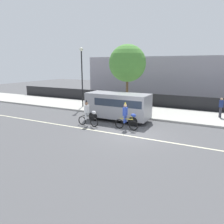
# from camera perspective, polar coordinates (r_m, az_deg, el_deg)

# --- Properties ---
(ground_plane) EXTENTS (80.00, 80.00, 0.00)m
(ground_plane) POSITION_cam_1_polar(r_m,az_deg,el_deg) (14.31, 4.84, -5.62)
(ground_plane) COLOR #4C4C4F
(road_centre_line) EXTENTS (36.00, 0.14, 0.01)m
(road_centre_line) POSITION_cam_1_polar(r_m,az_deg,el_deg) (13.87, 4.04, -6.18)
(road_centre_line) COLOR beige
(road_centre_line) RESTS_ON ground
(sidewalk_curb) EXTENTS (60.00, 5.00, 0.15)m
(sidewalk_curb) POSITION_cam_1_polar(r_m,az_deg,el_deg) (20.24, 11.99, -0.26)
(sidewalk_curb) COLOR #ADAAA3
(sidewalk_curb) RESTS_ON ground
(fence_line) EXTENTS (40.00, 0.08, 1.40)m
(fence_line) POSITION_cam_1_polar(r_m,az_deg,el_deg) (22.89, 14.04, 2.68)
(fence_line) COLOR black
(fence_line) RESTS_ON ground
(building_backdrop) EXTENTS (28.00, 8.00, 5.36)m
(building_backdrop) POSITION_cam_1_polar(r_m,az_deg,el_deg) (30.81, 21.40, 8.32)
(building_backdrop) COLOR #99939E
(building_backdrop) RESTS_ON ground
(parade_cyclist_zebra) EXTENTS (1.72, 0.50, 1.92)m
(parade_cyclist_zebra) POSITION_cam_1_polar(r_m,az_deg,el_deg) (15.85, -6.26, -0.71)
(parade_cyclist_zebra) COLOR black
(parade_cyclist_zebra) RESTS_ON ground
(parade_cyclist_cobalt) EXTENTS (1.72, 0.50, 1.92)m
(parade_cyclist_cobalt) POSITION_cam_1_polar(r_m,az_deg,el_deg) (14.93, 3.84, -1.48)
(parade_cyclist_cobalt) COLOR black
(parade_cyclist_cobalt) RESTS_ON ground
(parked_van_grey) EXTENTS (5.00, 2.22, 2.18)m
(parked_van_grey) POSITION_cam_1_polar(r_m,az_deg,el_deg) (17.24, 1.78, 1.91)
(parked_van_grey) COLOR #99999E
(parked_van_grey) RESTS_ON ground
(street_lamp_post) EXTENTS (0.36, 0.36, 5.86)m
(street_lamp_post) POSITION_cam_1_polar(r_m,az_deg,el_deg) (22.33, -7.89, 11.18)
(street_lamp_post) COLOR black
(street_lamp_post) RESTS_ON sidewalk_curb
(street_tree_near_lamp) EXTENTS (3.45, 3.45, 6.08)m
(street_tree_near_lamp) POSITION_cam_1_polar(r_m,az_deg,el_deg) (20.85, 4.05, 12.56)
(street_tree_near_lamp) COLOR brown
(street_tree_near_lamp) RESTS_ON sidewalk_curb
(pedestrian_onlooker) EXTENTS (0.32, 0.20, 1.62)m
(pedestrian_onlooker) POSITION_cam_1_polar(r_m,az_deg,el_deg) (19.79, 26.56, 1.17)
(pedestrian_onlooker) COLOR #33333D
(pedestrian_onlooker) RESTS_ON sidewalk_curb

